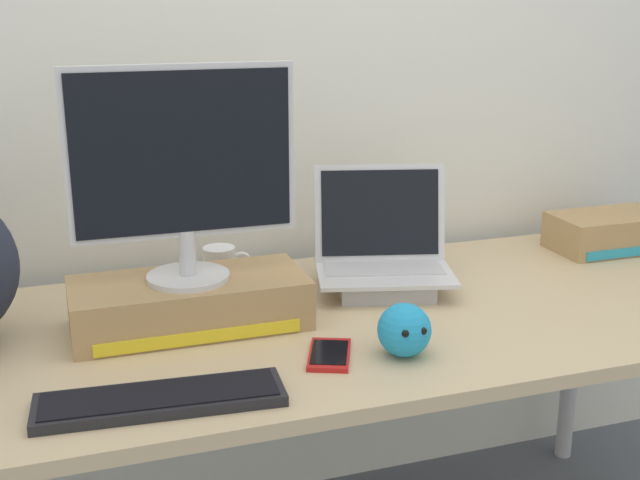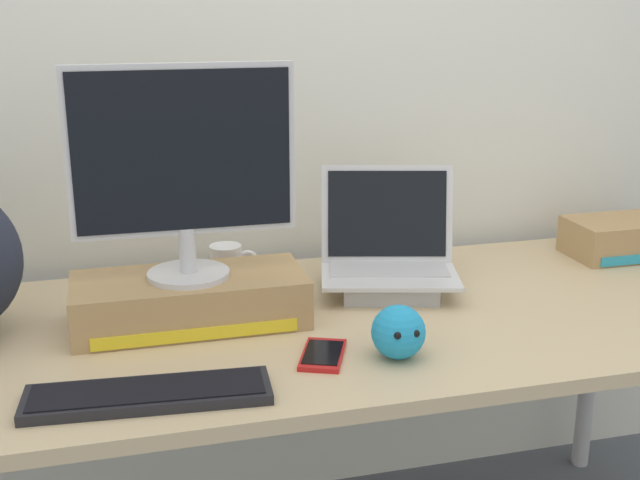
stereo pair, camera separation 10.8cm
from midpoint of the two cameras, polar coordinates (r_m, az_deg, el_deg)
back_wall at (r=2.19m, az=-2.15°, el=13.59°), size 7.00×0.10×2.60m
desk at (r=1.84m, az=1.68°, el=-7.18°), size 2.01×0.83×0.73m
toner_box_yellow at (r=1.79m, az=-7.32°, el=-4.17°), size 0.50×0.23×0.11m
desktop_monitor at (r=1.71m, az=-7.69°, el=5.12°), size 0.47×0.18×0.45m
open_laptop at (r=1.98m, az=6.32°, el=-1.92°), size 0.37×0.32×0.29m
external_keyboard at (r=1.49m, az=-9.78°, el=-10.54°), size 0.44×0.15×0.02m
coffee_mug at (r=2.02m, az=-4.95°, el=-1.72°), size 0.12×0.08×0.10m
cell_phone at (r=1.63m, az=2.10°, el=-7.98°), size 0.13×0.16×0.01m
plush_toy at (r=1.62m, az=7.36°, el=-6.37°), size 0.11×0.11×0.11m
toner_box_cyan at (r=2.41m, az=21.73°, el=0.18°), size 0.32×0.18×0.10m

